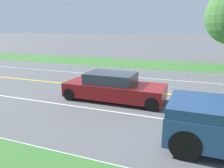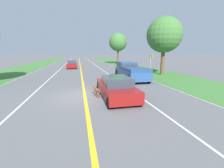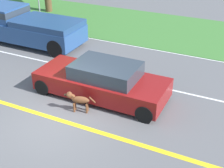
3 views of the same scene
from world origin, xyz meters
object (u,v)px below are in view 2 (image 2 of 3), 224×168
roadside_tree_right_near (164,35)px  street_sign (151,63)px  ego_car (116,87)px  dog (96,90)px  oncoming_car (72,65)px  roadside_tree_right_far (118,42)px  pickup_truck (130,71)px

roadside_tree_right_near → street_sign: (-2.11, -0.92, -3.28)m
ego_car → roadside_tree_right_near: 12.47m
dog → street_sign: (7.35, 7.14, 1.19)m
oncoming_car → street_sign: size_ratio=1.60×
oncoming_car → roadside_tree_right_near: 16.72m
dog → roadside_tree_right_far: bearing=56.3°
oncoming_car → roadside_tree_right_far: bearing=-142.0°
pickup_truck → oncoming_car: 14.97m
ego_car → oncoming_car: size_ratio=1.13×
oncoming_car → roadside_tree_right_near: bearing=136.4°
ego_car → roadside_tree_right_far: (7.46, 28.04, 4.70)m
roadside_tree_right_far → dog: bearing=-107.4°
roadside_tree_right_near → street_sign: size_ratio=2.70×
oncoming_car → dog: bearing=96.7°
pickup_truck → roadside_tree_right_near: size_ratio=0.79×
roadside_tree_right_far → street_sign: (-1.36, -20.62, -3.66)m
ego_car → dog: 1.29m
roadside_tree_right_near → street_sign: 4.01m
ego_car → roadside_tree_right_near: roadside_tree_right_near is taller
ego_car → street_sign: street_sign is taller
oncoming_car → roadside_tree_right_far: size_ratio=0.56×
roadside_tree_right_near → oncoming_car: bearing=136.4°
roadside_tree_right_far → pickup_truck: bearing=-101.2°
ego_car → oncoming_car: oncoming_car is taller
street_sign → roadside_tree_right_far: bearing=86.2°
dog → street_sign: street_sign is taller
roadside_tree_right_near → street_sign: roadside_tree_right_near is taller
roadside_tree_right_near → pickup_truck: bearing=-155.9°
ego_car → dog: (-1.25, 0.28, -0.16)m
roadside_tree_right_near → ego_car: bearing=-134.5°
ego_car → street_sign: bearing=50.6°
roadside_tree_right_near → roadside_tree_right_far: size_ratio=0.94×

